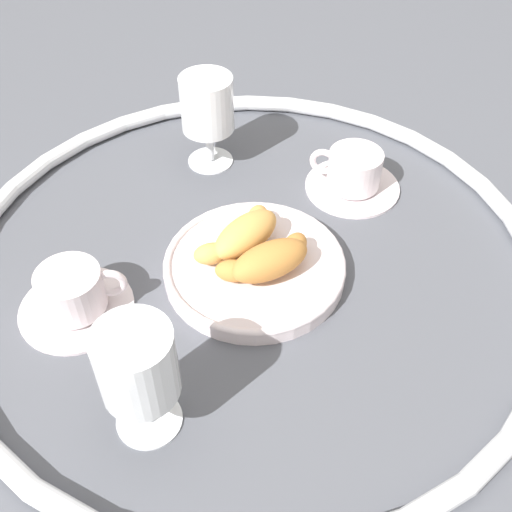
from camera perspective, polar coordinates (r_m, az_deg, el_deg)
name	(u,v)px	position (r m, az deg, el deg)	size (l,w,h in m)	color
ground_plane	(249,263)	(0.80, -0.68, -0.65)	(2.20, 2.20, 0.00)	#4C4F56
table_chrome_rim	(249,256)	(0.79, -0.69, -0.04)	(0.75, 0.75, 0.02)	silver
pastry_plate	(256,266)	(0.77, 0.00, -0.90)	(0.23, 0.23, 0.02)	silver
croissant_large	(269,260)	(0.74, 1.17, -0.36)	(0.14, 0.07, 0.04)	#BC7A38
croissant_small	(241,235)	(0.77, -1.42, 1.94)	(0.13, 0.10, 0.04)	#D6994C
coffee_cup_near	(353,174)	(0.90, 8.89, 7.47)	(0.14, 0.14, 0.06)	silver
coffee_cup_far	(74,295)	(0.75, -16.35, -3.45)	(0.14, 0.14, 0.06)	silver
juice_glass_left	(207,107)	(0.91, -4.50, 13.42)	(0.08, 0.08, 0.14)	white
juice_glass_right	(137,368)	(0.59, -10.82, -10.05)	(0.08, 0.08, 0.14)	white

